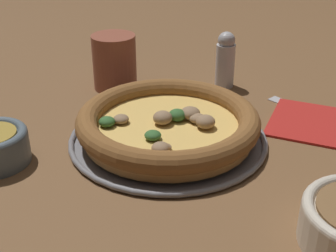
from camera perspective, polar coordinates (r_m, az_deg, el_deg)
The scene contains 7 objects.
ground_plane at distance 0.73m, azimuth 0.00°, elevation -1.85°, with size 3.00×3.00×0.00m, color brown.
pizza_tray at distance 0.72m, azimuth 0.00°, elevation -1.53°, with size 0.31×0.31×0.01m.
pizza at distance 0.71m, azimuth 0.01°, elevation 0.33°, with size 0.28×0.28×0.04m.
drinking_cup at distance 0.91m, azimuth -6.54°, elevation 7.77°, with size 0.08×0.08×0.10m.
napkin at distance 0.81m, azimuth 17.08°, elevation 0.53°, with size 0.19×0.19×0.01m.
fork at distance 0.85m, azimuth 16.49°, elevation 1.82°, with size 0.15×0.12×0.00m.
pepper_shaker at distance 0.91m, azimuth 7.01°, elevation 8.03°, with size 0.04×0.04×0.11m.
Camera 1 is at (0.63, -0.06, 0.36)m, focal length 50.00 mm.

